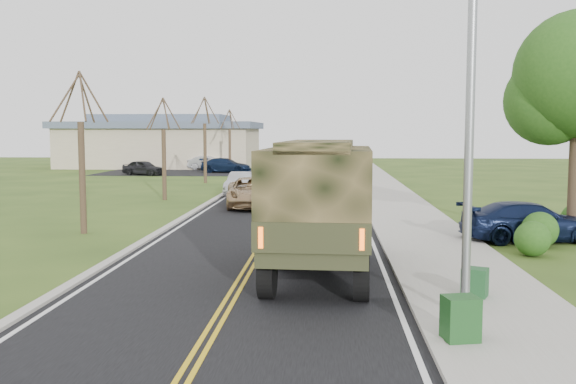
# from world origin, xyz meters

# --- Properties ---
(ground) EXTENTS (160.00, 160.00, 0.00)m
(ground) POSITION_xyz_m (0.00, 0.00, 0.00)
(ground) COLOR #2E4416
(ground) RESTS_ON ground
(road) EXTENTS (8.00, 120.00, 0.01)m
(road) POSITION_xyz_m (0.00, 40.00, 0.01)
(road) COLOR black
(road) RESTS_ON ground
(curb_right) EXTENTS (0.30, 120.00, 0.12)m
(curb_right) POSITION_xyz_m (4.15, 40.00, 0.06)
(curb_right) COLOR #9E998E
(curb_right) RESTS_ON ground
(sidewalk_right) EXTENTS (3.20, 120.00, 0.10)m
(sidewalk_right) POSITION_xyz_m (5.90, 40.00, 0.05)
(sidewalk_right) COLOR #9E998E
(sidewalk_right) RESTS_ON ground
(curb_left) EXTENTS (0.30, 120.00, 0.10)m
(curb_left) POSITION_xyz_m (-4.15, 40.00, 0.05)
(curb_left) COLOR #9E998E
(curb_left) RESTS_ON ground
(street_light) EXTENTS (1.65, 0.22, 8.00)m
(street_light) POSITION_xyz_m (4.90, -0.50, 4.43)
(street_light) COLOR gray
(street_light) RESTS_ON ground
(bare_tree_a) EXTENTS (1.93, 2.26, 6.08)m
(bare_tree_a) POSITION_xyz_m (-7.00, 10.00, 2.63)
(bare_tree_a) COLOR #38281C
(bare_tree_a) RESTS_ON ground
(bare_tree_b) EXTENTS (1.83, 2.14, 5.73)m
(bare_tree_b) POSITION_xyz_m (-7.00, 22.00, 2.48)
(bare_tree_b) COLOR #38281C
(bare_tree_b) RESTS_ON ground
(bare_tree_c) EXTENTS (2.04, 2.39, 6.42)m
(bare_tree_c) POSITION_xyz_m (-7.00, 34.00, 2.78)
(bare_tree_c) COLOR #38281C
(bare_tree_c) RESTS_ON ground
(bare_tree_d) EXTENTS (1.88, 2.20, 5.91)m
(bare_tree_d) POSITION_xyz_m (-7.00, 46.00, 2.55)
(bare_tree_d) COLOR #38281C
(bare_tree_d) RESTS_ON ground
(commercial_building) EXTENTS (25.50, 21.50, 5.65)m
(commercial_building) POSITION_xyz_m (-15.98, 55.97, 2.69)
(commercial_building) COLOR tan
(commercial_building) RESTS_ON ground
(military_truck) EXTENTS (2.83, 7.33, 3.60)m
(military_truck) POSITION_xyz_m (2.01, 3.37, 2.06)
(military_truck) COLOR black
(military_truck) RESTS_ON ground
(suv_champagne) EXTENTS (3.19, 5.68, 1.50)m
(suv_champagne) POSITION_xyz_m (-1.69, 18.92, 0.75)
(suv_champagne) COLOR #A0815A
(suv_champagne) RESTS_ON ground
(sedan_silver) EXTENTS (1.69, 4.30, 1.39)m
(sedan_silver) POSITION_xyz_m (-3.00, 24.90, 0.70)
(sedan_silver) COLOR #B5B5BA
(sedan_silver) RESTS_ON ground
(pickup_navy) EXTENTS (4.98, 2.53, 1.39)m
(pickup_navy) POSITION_xyz_m (9.26, 9.28, 0.69)
(pickup_navy) COLOR #0E1734
(pickup_navy) RESTS_ON ground
(utility_box_near) EXTENTS (0.69, 0.62, 0.80)m
(utility_box_near) POSITION_xyz_m (4.60, -2.03, 0.50)
(utility_box_near) COLOR #19461A
(utility_box_near) RESTS_ON sidewalk_right
(utility_box_far) EXTENTS (0.69, 0.64, 0.65)m
(utility_box_far) POSITION_xyz_m (5.56, 1.12, 0.43)
(utility_box_far) COLOR #1A4923
(utility_box_far) RESTS_ON sidewalk_right
(lot_car_dark) EXTENTS (4.21, 2.84, 1.33)m
(lot_car_dark) POSITION_xyz_m (-14.03, 42.00, 0.67)
(lot_car_dark) COLOR black
(lot_car_dark) RESTS_ON ground
(lot_car_silver) EXTENTS (4.58, 2.55, 1.43)m
(lot_car_silver) POSITION_xyz_m (-9.64, 50.00, 0.72)
(lot_car_silver) COLOR silver
(lot_car_silver) RESTS_ON ground
(lot_car_navy) EXTENTS (4.97, 2.61, 1.37)m
(lot_car_navy) POSITION_xyz_m (-7.36, 45.99, 0.69)
(lot_car_navy) COLOR #0D1931
(lot_car_navy) RESTS_ON ground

